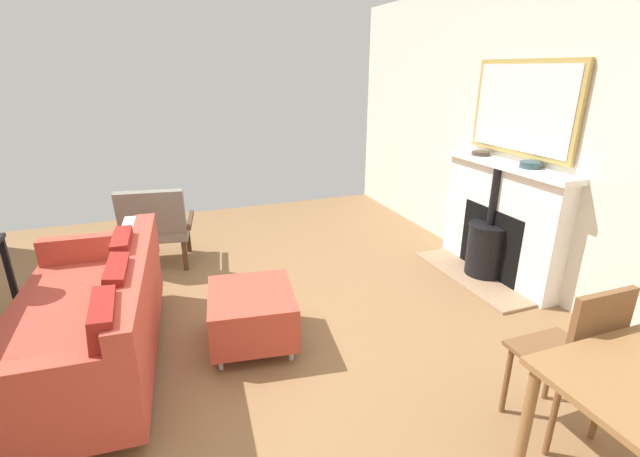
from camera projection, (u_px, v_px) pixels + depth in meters
ground_plane at (215, 337)px, 3.27m from camera, size 5.64×6.28×0.01m
wall_left at (539, 137)px, 3.74m from camera, size 0.12×6.28×2.65m
fireplace at (496, 228)px, 4.09m from camera, size 0.55×1.44×1.10m
mirror_over_mantel at (523, 108)px, 3.75m from camera, size 0.04×1.15×0.79m
mantel_bowl_near at (480, 153)px, 4.18m from camera, size 0.17×0.17×0.04m
mantel_bowl_far at (530, 164)px, 3.64m from camera, size 0.16×0.16×0.06m
sofa at (92, 320)px, 2.84m from camera, size 1.03×1.87×0.82m
ottoman at (252, 312)px, 3.12m from camera, size 0.67×0.73×0.41m
armchair_accent at (156, 224)px, 4.27m from camera, size 0.75×0.68×0.83m
dining_chair_near_fireplace at (576, 352)px, 2.21m from camera, size 0.40×0.40×0.91m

